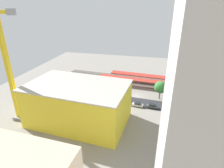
{
  "coord_description": "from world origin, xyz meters",
  "views": [
    {
      "loc": [
        -7.36,
        80.1,
        40.92
      ],
      "look_at": [
        11.84,
        1.68,
        5.94
      ],
      "focal_mm": 29.63,
      "sensor_mm": 36.0,
      "label": 1
    }
  ],
  "objects_px": {
    "street_tree_1": "(85,81)",
    "parked_car_4": "(108,101)",
    "street_tree_0": "(90,86)",
    "street_tree_3": "(81,83)",
    "parked_car_1": "(152,106)",
    "box_truck_0": "(98,97)",
    "construction_building": "(78,104)",
    "street_tree_4": "(183,93)",
    "platform_canopy_near": "(158,82)",
    "box_truck_1": "(108,100)",
    "locomotive": "(186,81)",
    "street_tree_2": "(160,87)",
    "parked_car_2": "(138,105)",
    "parked_car_3": "(124,103)",
    "parked_car_0": "(168,108)",
    "tower_crane": "(0,61)",
    "traffic_light": "(123,87)",
    "platform_canopy_far": "(152,76)"
  },
  "relations": [
    {
      "from": "parked_car_0",
      "to": "street_tree_4",
      "type": "bearing_deg",
      "value": -127.14
    },
    {
      "from": "street_tree_3",
      "to": "construction_building",
      "type": "bearing_deg",
      "value": 110.66
    },
    {
      "from": "parked_car_4",
      "to": "construction_building",
      "type": "relative_size",
      "value": 0.13
    },
    {
      "from": "platform_canopy_near",
      "to": "street_tree_1",
      "type": "distance_m",
      "value": 37.01
    },
    {
      "from": "construction_building",
      "to": "street_tree_2",
      "type": "height_order",
      "value": "construction_building"
    },
    {
      "from": "tower_crane",
      "to": "box_truck_1",
      "type": "xyz_separation_m",
      "value": [
        -32.25,
        -20.53,
        -21.83
      ]
    },
    {
      "from": "construction_building",
      "to": "street_tree_2",
      "type": "relative_size",
      "value": 4.02
    },
    {
      "from": "parked_car_0",
      "to": "street_tree_0",
      "type": "bearing_deg",
      "value": -11.38
    },
    {
      "from": "parked_car_1",
      "to": "parked_car_3",
      "type": "bearing_deg",
      "value": -1.4
    },
    {
      "from": "platform_canopy_near",
      "to": "box_truck_0",
      "type": "xyz_separation_m",
      "value": [
        26.23,
        19.42,
        -2.3
      ]
    },
    {
      "from": "construction_building",
      "to": "street_tree_4",
      "type": "height_order",
      "value": "construction_building"
    },
    {
      "from": "parked_car_2",
      "to": "street_tree_0",
      "type": "distance_m",
      "value": 25.92
    },
    {
      "from": "tower_crane",
      "to": "box_truck_0",
      "type": "xyz_separation_m",
      "value": [
        -26.93,
        -22.01,
        -21.83
      ]
    },
    {
      "from": "street_tree_2",
      "to": "parked_car_3",
      "type": "bearing_deg",
      "value": 30.34
    },
    {
      "from": "parked_car_4",
      "to": "traffic_light",
      "type": "height_order",
      "value": "traffic_light"
    },
    {
      "from": "box_truck_1",
      "to": "street_tree_1",
      "type": "distance_m",
      "value": 17.82
    },
    {
      "from": "tower_crane",
      "to": "street_tree_2",
      "type": "relative_size",
      "value": 4.57
    },
    {
      "from": "parked_car_4",
      "to": "box_truck_1",
      "type": "bearing_deg",
      "value": 107.83
    },
    {
      "from": "street_tree_1",
      "to": "street_tree_3",
      "type": "xyz_separation_m",
      "value": [
        1.94,
        1.09,
        -0.95
      ]
    },
    {
      "from": "parked_car_2",
      "to": "street_tree_3",
      "type": "xyz_separation_m",
      "value": [
        29.35,
        -8.21,
        4.04
      ]
    },
    {
      "from": "parked_car_4",
      "to": "street_tree_0",
      "type": "xyz_separation_m",
      "value": [
        11.06,
        -7.49,
        3.1
      ]
    },
    {
      "from": "street_tree_1",
      "to": "construction_building",
      "type": "bearing_deg",
      "value": 105.84
    },
    {
      "from": "parked_car_3",
      "to": "box_truck_0",
      "type": "distance_m",
      "value": 12.19
    },
    {
      "from": "street_tree_1",
      "to": "parked_car_4",
      "type": "bearing_deg",
      "value": 147.92
    },
    {
      "from": "parked_car_1",
      "to": "parked_car_0",
      "type": "bearing_deg",
      "value": -178.56
    },
    {
      "from": "locomotive",
      "to": "box_truck_1",
      "type": "distance_m",
      "value": 48.67
    },
    {
      "from": "construction_building",
      "to": "parked_car_3",
      "type": "bearing_deg",
      "value": -125.77
    },
    {
      "from": "street_tree_1",
      "to": "street_tree_0",
      "type": "bearing_deg",
      "value": 156.3
    },
    {
      "from": "parked_car_4",
      "to": "box_truck_0",
      "type": "bearing_deg",
      "value": -5.83
    },
    {
      "from": "platform_canopy_near",
      "to": "parked_car_1",
      "type": "distance_m",
      "value": 20.42
    },
    {
      "from": "locomotive",
      "to": "street_tree_2",
      "type": "xyz_separation_m",
      "value": [
        14.41,
        22.06,
        4.14
      ]
    },
    {
      "from": "locomotive",
      "to": "tower_crane",
      "type": "bearing_deg",
      "value": 37.41
    },
    {
      "from": "parked_car_1",
      "to": "tower_crane",
      "type": "relative_size",
      "value": 0.12
    },
    {
      "from": "parked_car_2",
      "to": "street_tree_4",
      "type": "distance_m",
      "value": 21.51
    },
    {
      "from": "box_truck_1",
      "to": "street_tree_3",
      "type": "height_order",
      "value": "street_tree_3"
    },
    {
      "from": "parked_car_0",
      "to": "traffic_light",
      "type": "xyz_separation_m",
      "value": [
        20.7,
        -7.72,
        4.03
      ]
    },
    {
      "from": "parked_car_0",
      "to": "street_tree_3",
      "type": "bearing_deg",
      "value": -10.36
    },
    {
      "from": "locomotive",
      "to": "street_tree_3",
      "type": "bearing_deg",
      "value": 23.94
    },
    {
      "from": "street_tree_2",
      "to": "street_tree_4",
      "type": "height_order",
      "value": "street_tree_2"
    },
    {
      "from": "street_tree_0",
      "to": "street_tree_3",
      "type": "relative_size",
      "value": 0.76
    },
    {
      "from": "parked_car_2",
      "to": "traffic_light",
      "type": "height_order",
      "value": "traffic_light"
    },
    {
      "from": "parked_car_4",
      "to": "street_tree_1",
      "type": "xyz_separation_m",
      "value": [
        14.01,
        -8.78,
        4.97
      ]
    },
    {
      "from": "parked_car_1",
      "to": "construction_building",
      "type": "bearing_deg",
      "value": 31.48
    },
    {
      "from": "parked_car_1",
      "to": "box_truck_0",
      "type": "relative_size",
      "value": 0.47
    },
    {
      "from": "construction_building",
      "to": "street_tree_3",
      "type": "distance_m",
      "value": 25.86
    },
    {
      "from": "platform_canopy_far",
      "to": "parked_car_2",
      "type": "distance_m",
      "value": 28.75
    },
    {
      "from": "locomotive",
      "to": "construction_building",
      "type": "distance_m",
      "value": 64.85
    },
    {
      "from": "tower_crane",
      "to": "box_truck_1",
      "type": "distance_m",
      "value": 44.03
    },
    {
      "from": "parked_car_4",
      "to": "parked_car_1",
      "type": "bearing_deg",
      "value": 179.45
    },
    {
      "from": "parked_car_1",
      "to": "box_truck_1",
      "type": "height_order",
      "value": "box_truck_1"
    }
  ]
}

